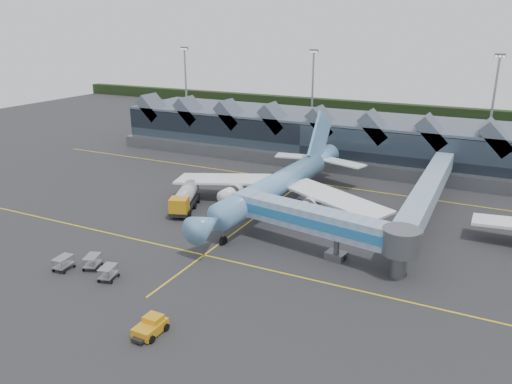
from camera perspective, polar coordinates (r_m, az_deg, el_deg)
The scene contains 10 objects.
ground at distance 72.43m, azimuth -2.58°, elevation -4.74°, with size 260.00×260.00×0.00m, color #28282B.
taxi_stripes at distance 80.66m, azimuth 0.85°, elevation -2.22°, with size 120.00×60.00×0.01m.
tree_line_far at distance 173.21m, azimuth 15.52°, elevation 9.07°, with size 260.00×4.00×4.00m, color black.
terminal at distance 114.38m, azimuth 6.73°, elevation 6.46°, with size 90.00×22.25×12.52m.
light_masts at distance 122.45m, azimuth 21.15°, elevation 9.77°, with size 132.40×42.56×22.45m.
main_airliner at distance 80.72m, azimuth 2.62°, elevation 0.91°, with size 38.41×44.26×14.21m.
jet_bridge at distance 64.33m, azimuth 8.45°, elevation -3.75°, with size 26.13×7.97×6.30m.
fuel_truck at distance 81.86m, azimuth -8.06°, elevation -0.55°, with size 6.21×10.92×3.71m.
pushback_tug at distance 51.31m, azimuth -11.97°, elevation -14.82°, with size 2.47×3.85×1.68m.
baggage_carts at distance 64.43m, azimuth -18.66°, elevation -7.94°, with size 8.61×4.55×1.70m.
Camera 1 is at (32.53, -58.02, 28.66)m, focal length 35.00 mm.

